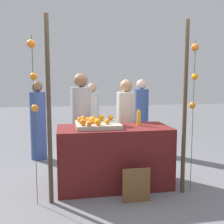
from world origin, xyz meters
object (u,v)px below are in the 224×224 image
Objects in this scene: chalkboard_sign at (136,186)px; vendor_right at (126,129)px; orange_0 at (92,121)px; vendor_left at (81,127)px; juice_bottle at (139,118)px; stall_counter at (114,156)px; orange_1 at (111,117)px.

chalkboard_sign is 1.34m from vendor_right.
orange_0 is 0.05× the size of vendor_left.
stall_counter is at bearing -170.55° from juice_bottle.
orange_1 is 0.44m from juice_bottle.
chalkboard_sign is (0.18, -0.85, -0.76)m from orange_1.
stall_counter reaches higher than chalkboard_sign.
chalkboard_sign is 1.47m from vendor_left.
vendor_right is (0.15, 1.23, 0.51)m from chalkboard_sign.
orange_1 is at bearing -39.96° from vendor_left.
orange_0 reaches higher than stall_counter.
orange_1 reaches higher than stall_counter.
juice_bottle is 1.01m from vendor_left.
chalkboard_sign is 0.29× the size of vendor_right.
chalkboard_sign is at bearing -78.13° from orange_1.
orange_0 is 0.99× the size of orange_1.
orange_1 is at bearing 101.87° from chalkboard_sign.
vendor_right is at bearing 62.59° from stall_counter.
vendor_right is (0.33, 0.64, 0.29)m from stall_counter.
juice_bottle is at bearing 9.45° from stall_counter.
orange_0 is at bearing 130.08° from chalkboard_sign.
juice_bottle reaches higher than orange_1.
orange_0 is at bearing -135.53° from vendor_right.
vendor_left is at bearing 116.59° from chalkboard_sign.
vendor_left reaches higher than chalkboard_sign.
orange_0 is 0.71m from juice_bottle.
vendor_right reaches higher than orange_1.
stall_counter is 6.85× the size of juice_bottle.
juice_bottle is 1.04m from chalkboard_sign.
juice_bottle is (0.39, 0.06, 0.55)m from stall_counter.
orange_1 is at bearing 39.43° from orange_0.
vendor_left is at bearing 99.92° from orange_0.
stall_counter is 19.39× the size of orange_0.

